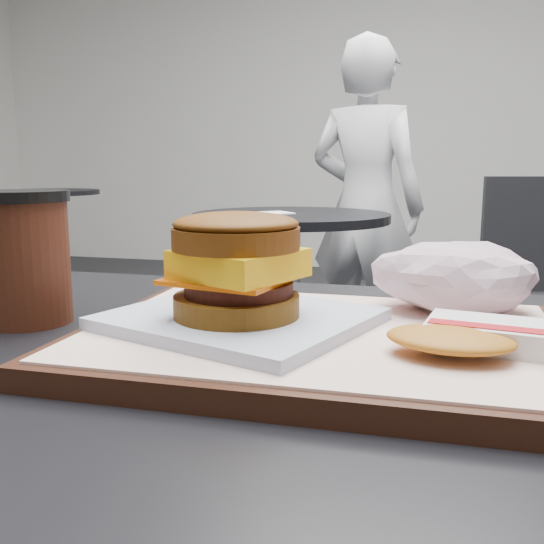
% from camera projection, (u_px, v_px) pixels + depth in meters
% --- Properties ---
extents(serving_tray, '(0.38, 0.28, 0.02)m').
position_uv_depth(serving_tray, '(321.00, 341.00, 0.48)').
color(serving_tray, black).
rests_on(serving_tray, customer_table).
extents(breakfast_sandwich, '(0.24, 0.22, 0.09)m').
position_uv_depth(breakfast_sandwich, '(238.00, 279.00, 0.48)').
color(breakfast_sandwich, silver).
rests_on(breakfast_sandwich, serving_tray).
extents(hash_brown, '(0.13, 0.10, 0.02)m').
position_uv_depth(hash_brown, '(474.00, 337.00, 0.42)').
color(hash_brown, silver).
rests_on(hash_brown, serving_tray).
extents(crumpled_wrapper, '(0.14, 0.11, 0.06)m').
position_uv_depth(crumpled_wrapper, '(454.00, 276.00, 0.53)').
color(crumpled_wrapper, silver).
rests_on(crumpled_wrapper, serving_tray).
extents(coffee_cup, '(0.09, 0.09, 0.12)m').
position_uv_depth(coffee_cup, '(25.00, 257.00, 0.57)').
color(coffee_cup, '#3E190E').
rests_on(coffee_cup, customer_table).
extents(neighbor_table, '(0.70, 0.70, 0.75)m').
position_uv_depth(neighbor_table, '(291.00, 269.00, 2.18)').
color(neighbor_table, black).
rests_on(neighbor_table, ground).
extents(napkin, '(0.17, 0.17, 0.00)m').
position_uv_depth(napkin, '(273.00, 213.00, 2.13)').
color(napkin, white).
rests_on(napkin, neighbor_table).
extents(neighbor_chair, '(0.64, 0.50, 0.88)m').
position_uv_depth(neighbor_chair, '(499.00, 281.00, 2.16)').
color(neighbor_chair, '#A2A3A7').
rests_on(neighbor_chair, ground).
extents(patron, '(0.61, 0.49, 1.47)m').
position_uv_depth(patron, '(366.00, 207.00, 2.73)').
color(patron, silver).
rests_on(patron, ground).
extents(bg_table_mid, '(0.66, 0.66, 0.75)m').
position_uv_depth(bg_table_mid, '(51.00, 217.00, 4.17)').
color(bg_table_mid, black).
rests_on(bg_table_mid, ground).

